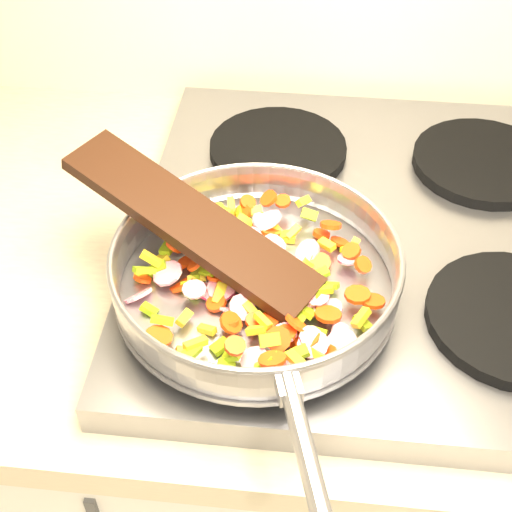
# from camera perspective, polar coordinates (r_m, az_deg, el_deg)

# --- Properties ---
(cooktop) EXTENTS (0.60, 0.60, 0.04)m
(cooktop) POSITION_cam_1_polar(r_m,az_deg,el_deg) (0.91, 9.77, 1.32)
(cooktop) COLOR #939399
(cooktop) RESTS_ON counter_top
(grate_fl) EXTENTS (0.19, 0.19, 0.02)m
(grate_fl) POSITION_cam_1_polar(r_m,az_deg,el_deg) (0.79, 0.01, -3.30)
(grate_fl) COLOR black
(grate_fl) RESTS_ON cooktop
(grate_bl) EXTENTS (0.19, 0.19, 0.02)m
(grate_bl) POSITION_cam_1_polar(r_m,az_deg,el_deg) (1.00, 1.77, 8.56)
(grate_bl) COLOR black
(grate_bl) RESTS_ON cooktop
(grate_br) EXTENTS (0.19, 0.19, 0.02)m
(grate_br) POSITION_cam_1_polar(r_m,az_deg,el_deg) (1.02, 17.72, 7.17)
(grate_br) COLOR black
(grate_br) RESTS_ON cooktop
(saute_pan) EXTENTS (0.35, 0.51, 0.06)m
(saute_pan) POSITION_cam_1_polar(r_m,az_deg,el_deg) (0.76, 0.03, -1.14)
(saute_pan) COLOR #9E9EA5
(saute_pan) RESTS_ON grate_fl
(vegetable_heap) EXTENTS (0.28, 0.28, 0.05)m
(vegetable_heap) POSITION_cam_1_polar(r_m,az_deg,el_deg) (0.77, 0.20, -2.11)
(vegetable_heap) COLOR gold
(vegetable_heap) RESTS_ON saute_pan
(wooden_spatula) EXTENTS (0.30, 0.21, 0.09)m
(wooden_spatula) POSITION_cam_1_polar(r_m,az_deg,el_deg) (0.78, -5.21, 2.72)
(wooden_spatula) COLOR black
(wooden_spatula) RESTS_ON saute_pan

